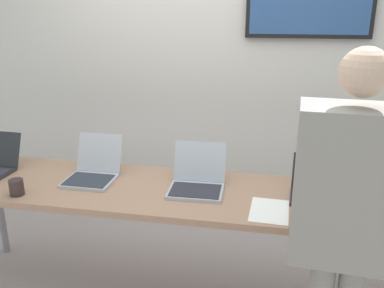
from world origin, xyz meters
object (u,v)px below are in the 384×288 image
at_px(laptop_station_1, 94,170).
at_px(coffee_mug, 17,187).
at_px(laptop_station_2, 197,179).
at_px(workbench, 177,197).
at_px(person, 346,212).
at_px(laptop_station_3, 321,189).

xyz_separation_m(laptop_station_1, coffee_mug, (-0.35, -0.32, -0.01)).
bearing_deg(coffee_mug, laptop_station_2, 15.72).
height_order(laptop_station_1, laptop_station_2, laptop_station_1).
bearing_deg(workbench, person, -35.54).
bearing_deg(person, workbench, 144.46).
relative_size(workbench, laptop_station_2, 8.65).
xyz_separation_m(workbench, laptop_station_1, (-0.57, 0.07, 0.11)).
height_order(workbench, laptop_station_2, laptop_station_2).
relative_size(laptop_station_1, person, 0.22).
bearing_deg(laptop_station_3, laptop_station_2, -179.59).
height_order(laptop_station_3, person, person).
distance_m(workbench, coffee_mug, 0.96).
distance_m(person, coffee_mug, 1.84).
distance_m(workbench, laptop_station_3, 0.87).
xyz_separation_m(laptop_station_1, laptop_station_3, (1.44, -0.02, -0.00)).
bearing_deg(laptop_station_2, laptop_station_3, 0.41).
height_order(laptop_station_1, person, person).
relative_size(workbench, laptop_station_1, 8.45).
distance_m(laptop_station_1, coffee_mug, 0.48).
relative_size(laptop_station_2, coffee_mug, 3.71).
bearing_deg(laptop_station_2, laptop_station_1, 177.66).
xyz_separation_m(laptop_station_1, person, (1.44, -0.69, 0.20)).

